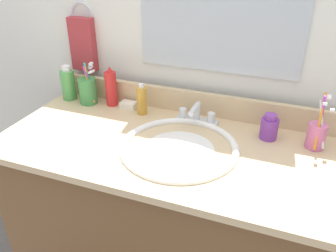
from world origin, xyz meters
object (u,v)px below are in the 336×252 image
at_px(faucet, 196,116).
at_px(bottle_toner_green, 68,84).
at_px(bottle_spray_red, 111,88).
at_px(cup_green, 88,90).
at_px(bottle_cream_purple, 269,128).
at_px(soap_bar, 129,105).
at_px(cup_pink, 317,134).
at_px(bottle_oil_amber, 142,100).
at_px(hand_towel, 83,44).

height_order(faucet, bottle_toner_green, bottle_toner_green).
distance_m(bottle_spray_red, cup_green, 0.10).
bearing_deg(bottle_cream_purple, soap_bar, 175.00).
relative_size(bottle_toner_green, soap_bar, 2.32).
height_order(faucet, cup_pink, cup_pink).
distance_m(bottle_oil_amber, bottle_toner_green, 0.35).
distance_m(bottle_oil_amber, bottle_spray_red, 0.16).
bearing_deg(cup_green, bottle_oil_amber, -2.88).
bearing_deg(bottle_toner_green, cup_pink, -2.69).
distance_m(bottle_oil_amber, soap_bar, 0.09).
bearing_deg(bottle_toner_green, faucet, -1.96).
distance_m(bottle_toner_green, cup_pink, 0.99).
xyz_separation_m(faucet, bottle_cream_purple, (0.27, -0.02, 0.01)).
distance_m(cup_pink, cup_green, 0.89).
height_order(faucet, bottle_spray_red, bottle_spray_red).
distance_m(bottle_spray_red, bottle_cream_purple, 0.64).
xyz_separation_m(bottle_toner_green, bottle_cream_purple, (0.84, -0.04, -0.03)).
relative_size(faucet, cup_pink, 0.83).
height_order(faucet, bottle_oil_amber, bottle_oil_amber).
bearing_deg(hand_towel, cup_pink, -7.76).
relative_size(hand_towel, bottle_spray_red, 1.32).
distance_m(bottle_toner_green, bottle_spray_red, 0.20).
distance_m(bottle_cream_purple, cup_pink, 0.15).
height_order(cup_green, soap_bar, cup_green).
relative_size(hand_towel, soap_bar, 3.44).
relative_size(bottle_toner_green, cup_pink, 0.77).
bearing_deg(bottle_oil_amber, cup_green, 177.12).
distance_m(bottle_oil_amber, cup_green, 0.25).
bearing_deg(bottle_spray_red, bottle_oil_amber, -11.82).
bearing_deg(bottle_oil_amber, bottle_spray_red, 168.18).
height_order(cup_pink, cup_green, cup_pink).
height_order(bottle_toner_green, cup_green, cup_green).
xyz_separation_m(bottle_cream_purple, cup_green, (-0.74, 0.03, 0.02)).
height_order(bottle_toner_green, soap_bar, bottle_toner_green).
bearing_deg(bottle_toner_green, hand_towel, 64.46).
relative_size(bottle_spray_red, cup_green, 0.95).
bearing_deg(hand_towel, faucet, -10.89).
xyz_separation_m(cup_pink, soap_bar, (-0.71, 0.06, -0.04)).
relative_size(bottle_oil_amber, cup_green, 0.72).
relative_size(cup_green, soap_bar, 2.75).
distance_m(bottle_cream_purple, soap_bar, 0.57).
height_order(hand_towel, bottle_cream_purple, hand_towel).
relative_size(bottle_cream_purple, soap_bar, 1.43).
bearing_deg(faucet, cup_pink, -3.68).
bearing_deg(bottle_cream_purple, faucet, 176.02).
bearing_deg(hand_towel, cup_green, -56.06).
xyz_separation_m(hand_towel, bottle_toner_green, (-0.04, -0.08, -0.15)).
distance_m(faucet, cup_pink, 0.42).
height_order(bottle_oil_amber, bottle_spray_red, bottle_spray_red).
relative_size(faucet, bottle_spray_red, 0.96).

